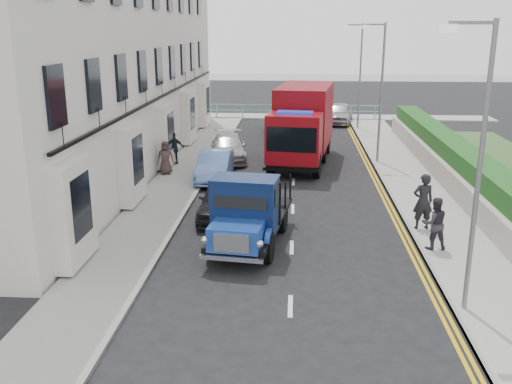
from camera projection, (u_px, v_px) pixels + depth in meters
name	position (u px, v px, depth m)	size (l,w,h in m)	color
ground	(291.00, 273.00, 16.36)	(120.00, 120.00, 0.00)	black
pavement_west	(176.00, 184.00, 25.31)	(2.40, 38.00, 0.12)	gray
pavement_east	(416.00, 189.00, 24.61)	(2.60, 38.00, 0.12)	gray
promenade	(295.00, 117.00, 44.12)	(30.00, 2.50, 0.12)	gray
sea_plane	(296.00, 81.00, 73.82)	(120.00, 120.00, 0.00)	slate
terrace_west	(100.00, 19.00, 27.43)	(6.31, 30.20, 14.25)	silver
garden_east	(463.00, 171.00, 24.25)	(1.45, 28.00, 1.75)	#B2AD9E
seafront_railing	(295.00, 112.00, 43.20)	(13.00, 0.08, 1.11)	#59B2A5
lamp_near	(476.00, 155.00, 13.05)	(1.23, 0.18, 7.00)	slate
lamp_mid	(379.00, 85.00, 28.37)	(1.23, 0.18, 7.00)	slate
lamp_far	(359.00, 70.00, 37.95)	(1.23, 0.18, 7.00)	slate
bedford_lorry	(246.00, 217.00, 17.79)	(2.57, 5.20, 2.37)	black
red_lorry	(302.00, 123.00, 29.09)	(3.48, 7.69, 3.89)	black
parked_car_front	(222.00, 199.00, 21.04)	(1.58, 3.94, 1.34)	black
parked_car_mid	(215.00, 166.00, 26.11)	(1.41, 4.04, 1.33)	#5979BF
parked_car_rear	(228.00, 148.00, 30.11)	(1.83, 4.51, 1.31)	#9E9EA2
seafront_car_left	(287.00, 121.00, 37.51)	(2.63, 5.70, 1.58)	black
seafront_car_right	(339.00, 113.00, 41.39)	(1.74, 4.32, 1.47)	#A5A4A9
pedestrian_east_near	(423.00, 201.00, 19.38)	(0.71, 0.47, 1.95)	black
pedestrian_east_far	(434.00, 223.00, 17.64)	(0.81, 0.63, 1.67)	#2F2A33
pedestrian_west_near	(174.00, 148.00, 28.57)	(0.95, 0.40, 1.62)	#18232C
pedestrian_west_far	(165.00, 158.00, 26.64)	(0.77, 0.50, 1.58)	#412F2F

